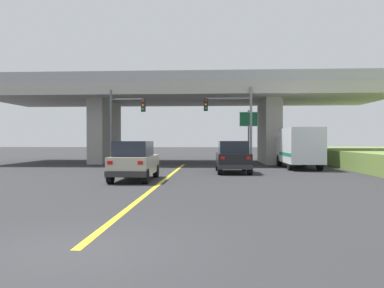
{
  "coord_description": "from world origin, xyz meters",
  "views": [
    {
      "loc": [
        2.59,
        -7.04,
        2.06
      ],
      "look_at": [
        1.31,
        15.2,
        1.85
      ],
      "focal_mm": 36.09,
      "sensor_mm": 36.0,
      "label": 1
    }
  ],
  "objects_px": {
    "suv_crossing": "(233,157)",
    "highway_sign": "(249,125)",
    "traffic_signal_farside": "(122,119)",
    "suv_lead": "(134,161)",
    "box_truck": "(299,147)",
    "traffic_signal_nearside": "(235,117)"
  },
  "relations": [
    {
      "from": "box_truck",
      "to": "traffic_signal_nearside",
      "type": "height_order",
      "value": "traffic_signal_nearside"
    },
    {
      "from": "suv_lead",
      "to": "traffic_signal_nearside",
      "type": "distance_m",
      "value": 12.15
    },
    {
      "from": "highway_sign",
      "to": "traffic_signal_nearside",
      "type": "bearing_deg",
      "value": -111.24
    },
    {
      "from": "box_truck",
      "to": "highway_sign",
      "type": "xyz_separation_m",
      "value": [
        -3.26,
        4.56,
        1.85
      ]
    },
    {
      "from": "traffic_signal_nearside",
      "to": "traffic_signal_farside",
      "type": "distance_m",
      "value": 8.79
    },
    {
      "from": "traffic_signal_nearside",
      "to": "highway_sign",
      "type": "height_order",
      "value": "traffic_signal_nearside"
    },
    {
      "from": "highway_sign",
      "to": "suv_lead",
      "type": "bearing_deg",
      "value": -117.16
    },
    {
      "from": "box_truck",
      "to": "highway_sign",
      "type": "relative_size",
      "value": 1.44
    },
    {
      "from": "suv_lead",
      "to": "traffic_signal_farside",
      "type": "distance_m",
      "value": 10.78
    },
    {
      "from": "box_truck",
      "to": "traffic_signal_farside",
      "type": "xyz_separation_m",
      "value": [
        -13.36,
        0.81,
        2.19
      ]
    },
    {
      "from": "suv_crossing",
      "to": "highway_sign",
      "type": "height_order",
      "value": "highway_sign"
    },
    {
      "from": "box_truck",
      "to": "traffic_signal_nearside",
      "type": "bearing_deg",
      "value": 165.62
    },
    {
      "from": "suv_lead",
      "to": "box_truck",
      "type": "relative_size",
      "value": 0.66
    },
    {
      "from": "traffic_signal_nearside",
      "to": "box_truck",
      "type": "bearing_deg",
      "value": -14.38
    },
    {
      "from": "suv_crossing",
      "to": "highway_sign",
      "type": "distance_m",
      "value": 9.17
    },
    {
      "from": "traffic_signal_nearside",
      "to": "suv_lead",
      "type": "bearing_deg",
      "value": -118.98
    },
    {
      "from": "traffic_signal_farside",
      "to": "suv_crossing",
      "type": "bearing_deg",
      "value": -30.65
    },
    {
      "from": "suv_lead",
      "to": "box_truck",
      "type": "distance_m",
      "value": 13.79
    },
    {
      "from": "suv_lead",
      "to": "traffic_signal_nearside",
      "type": "xyz_separation_m",
      "value": [
        5.72,
        10.33,
        2.87
      ]
    },
    {
      "from": "box_truck",
      "to": "highway_sign",
      "type": "height_order",
      "value": "highway_sign"
    },
    {
      "from": "suv_lead",
      "to": "traffic_signal_nearside",
      "type": "height_order",
      "value": "traffic_signal_nearside"
    },
    {
      "from": "suv_lead",
      "to": "suv_crossing",
      "type": "height_order",
      "value": "same"
    }
  ]
}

